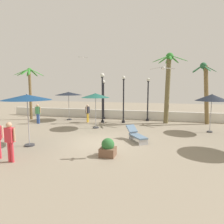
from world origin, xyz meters
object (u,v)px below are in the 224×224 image
(patio_umbrella_0, at_px, (212,98))
(lamp_post_2, at_px, (104,98))
(seagull_0, at_px, (83,57))
(lounge_chair_0, at_px, (136,134))
(patio_umbrella_1, at_px, (27,98))
(lamp_post_1, at_px, (124,98))
(patio_umbrella_2, at_px, (69,94))
(palm_tree_2, at_px, (205,87))
(seagull_1, at_px, (163,68))
(palm_tree_0, at_px, (168,80))
(lamp_post_3, at_px, (102,92))
(palm_tree_1, at_px, (30,86))
(lamp_post_0, at_px, (148,97))
(guest_1, at_px, (10,138))
(planter, at_px, (108,148))
(guest_0, at_px, (88,111))
(patio_umbrella_3, at_px, (95,96))
(guest_2, at_px, (38,112))

(patio_umbrella_0, relative_size, lamp_post_2, 0.72)
(seagull_0, bearing_deg, lounge_chair_0, -52.32)
(patio_umbrella_1, bearing_deg, lamp_post_1, 65.49)
(patio_umbrella_2, bearing_deg, palm_tree_2, 4.56)
(seagull_0, xyz_separation_m, seagull_1, (8.46, -11.18, -2.29))
(palm_tree_0, bearing_deg, lamp_post_3, -168.12)
(palm_tree_0, height_order, palm_tree_1, palm_tree_0)
(patio_umbrella_1, distance_m, lamp_post_1, 8.81)
(lamp_post_0, distance_m, lamp_post_1, 2.46)
(guest_1, bearing_deg, patio_umbrella_1, 108.60)
(planter, bearing_deg, guest_1, -155.49)
(lamp_post_1, relative_size, guest_0, 2.54)
(lamp_post_2, xyz_separation_m, lamp_post_3, (0.46, -1.91, 0.58))
(patio_umbrella_2, height_order, patio_umbrella_3, patio_umbrella_3)
(lamp_post_0, xyz_separation_m, guest_0, (-5.16, -1.98, -1.24))
(palm_tree_0, bearing_deg, guest_2, -164.58)
(palm_tree_1, relative_size, lounge_chair_0, 2.67)
(patio_umbrella_1, relative_size, lamp_post_3, 0.66)
(lamp_post_1, bearing_deg, patio_umbrella_2, 177.81)
(seagull_0, height_order, seagull_1, seagull_0)
(lamp_post_3, relative_size, seagull_0, 4.26)
(patio_umbrella_1, xyz_separation_m, patio_umbrella_3, (2.01, 5.28, -0.12))
(seagull_1, bearing_deg, palm_tree_0, 87.00)
(seagull_1, bearing_deg, lamp_post_2, 121.15)
(lamp_post_0, xyz_separation_m, planter, (-1.08, -9.92, -1.84))
(planter, bearing_deg, seagull_1, 19.00)
(guest_1, bearing_deg, guest_2, 117.54)
(planter, bearing_deg, lamp_post_2, 107.74)
(palm_tree_0, height_order, seagull_1, palm_tree_0)
(lamp_post_3, bearing_deg, palm_tree_0, 11.88)
(lamp_post_0, relative_size, lamp_post_3, 0.91)
(patio_umbrella_0, height_order, patio_umbrella_3, patio_umbrella_3)
(patio_umbrella_1, bearing_deg, lamp_post_2, 81.75)
(guest_1, bearing_deg, lamp_post_3, 83.66)
(lamp_post_3, height_order, guest_1, lamp_post_3)
(planter, bearing_deg, palm_tree_1, 141.02)
(lamp_post_3, bearing_deg, patio_umbrella_3, -85.88)
(patio_umbrella_1, distance_m, patio_umbrella_2, 8.39)
(patio_umbrella_1, bearing_deg, patio_umbrella_2, 101.70)
(guest_2, bearing_deg, seagull_0, 71.63)
(guest_0, bearing_deg, lamp_post_2, 66.74)
(patio_umbrella_3, relative_size, lamp_post_2, 0.72)
(palm_tree_2, xyz_separation_m, lamp_post_1, (-6.79, -1.17, -0.94))
(lamp_post_2, xyz_separation_m, planter, (3.20, -9.99, -1.71))
(lounge_chair_0, distance_m, guest_1, 6.67)
(lamp_post_0, height_order, lamp_post_1, lamp_post_1)
(seagull_1, xyz_separation_m, planter, (-2.35, -0.81, -3.65))
(palm_tree_0, xyz_separation_m, lounge_chair_0, (-1.84, -6.39, -3.32))
(palm_tree_0, xyz_separation_m, guest_2, (-10.80, -2.98, -2.68))
(lamp_post_2, bearing_deg, lamp_post_1, -33.50)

